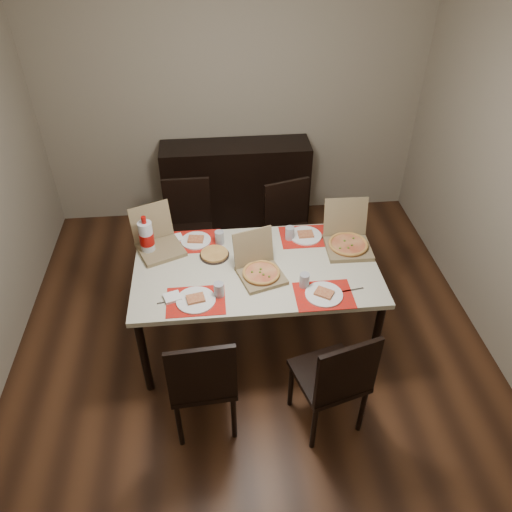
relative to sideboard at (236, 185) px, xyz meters
name	(u,v)px	position (x,y,z in m)	size (l,w,h in m)	color
ground	(252,343)	(0.00, -1.78, -0.46)	(3.80, 4.00, 0.02)	#452615
room_walls	(245,120)	(0.00, -1.35, 1.28)	(3.84, 4.02, 2.62)	gray
sideboard	(236,185)	(0.00, 0.00, 0.00)	(1.50, 0.40, 0.90)	black
dining_table	(256,273)	(0.04, -1.72, 0.23)	(1.80, 1.00, 0.75)	beige
chair_near_left	(203,380)	(-0.38, -2.52, 0.06)	(0.44, 0.44, 0.93)	black
chair_near_right	(335,378)	(0.46, -2.60, 0.06)	(0.52, 0.52, 0.93)	black
chair_far_left	(189,226)	(-0.48, -0.79, 0.06)	(0.42, 0.42, 0.93)	black
chair_far_right	(291,228)	(0.43, -0.92, 0.06)	(0.52, 0.52, 0.93)	black
setting_near_left	(199,298)	(-0.38, -2.03, 0.32)	(0.46, 0.30, 0.11)	red
setting_near_right	(319,291)	(0.45, -2.05, 0.32)	(0.49, 0.30, 0.11)	red
setting_far_left	(200,240)	(-0.37, -1.37, 0.32)	(0.48, 0.30, 0.11)	red
setting_far_right	(301,235)	(0.44, -1.39, 0.32)	(0.50, 0.30, 0.11)	red
napkin_loose	(253,272)	(0.01, -1.79, 0.31)	(0.12, 0.11, 0.02)	white
pizza_box_center	(260,269)	(0.06, -1.81, 0.35)	(0.39, 0.41, 0.30)	olive
pizza_box_right	(347,241)	(0.77, -1.54, 0.36)	(0.35, 0.38, 0.34)	olive
pizza_box_left	(158,242)	(-0.69, -1.42, 0.36)	(0.43, 0.45, 0.32)	olive
faina_plate	(214,254)	(-0.26, -1.56, 0.31)	(0.23, 0.23, 0.03)	black
dip_bowl	(258,247)	(0.07, -1.51, 0.31)	(0.11, 0.11, 0.03)	white
soda_bottle	(147,238)	(-0.76, -1.47, 0.44)	(0.11, 0.11, 0.33)	silver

